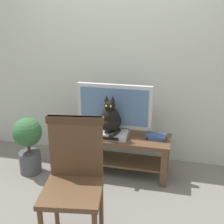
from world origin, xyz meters
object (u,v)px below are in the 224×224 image
at_px(book_stack, 157,137).
at_px(potted_plant, 28,142).
at_px(wooden_chair, 74,173).
at_px(tv_stand, 113,146).
at_px(tv, 114,108).
at_px(media_box, 111,134).
at_px(cat, 111,119).

relative_size(book_stack, potted_plant, 0.35).
distance_m(wooden_chair, book_stack, 1.22).
bearing_deg(tv_stand, wooden_chair, -92.99).
bearing_deg(tv_stand, tv, 89.97).
bearing_deg(media_box, tv, 81.83).
relative_size(cat, potted_plant, 0.63).
bearing_deg(media_box, potted_plant, -167.88).
bearing_deg(tv_stand, potted_plant, -165.49).
bearing_deg(tv, wooden_chair, -92.83).
height_order(media_box, potted_plant, potted_plant).
relative_size(tv_stand, wooden_chair, 1.26).
relative_size(tv, wooden_chair, 0.82).
xyz_separation_m(tv_stand, book_stack, (0.49, 0.02, 0.16)).
relative_size(media_box, book_stack, 1.64).
xyz_separation_m(tv_stand, cat, (-0.01, -0.06, 0.35)).
bearing_deg(tv, cat, -96.59).
relative_size(cat, wooden_chair, 0.41).
height_order(tv_stand, book_stack, book_stack).
bearing_deg(cat, book_stack, 8.95).
bearing_deg(wooden_chair, tv, 87.17).
bearing_deg(potted_plant, media_box, 12.12).
height_order(tv, potted_plant, tv).
relative_size(tv_stand, potted_plant, 1.92).
xyz_separation_m(cat, wooden_chair, (-0.04, -1.01, -0.09)).
height_order(cat, wooden_chair, wooden_chair).
distance_m(tv_stand, book_stack, 0.51).
bearing_deg(wooden_chair, book_stack, 63.40).
height_order(tv, wooden_chair, tv).
height_order(wooden_chair, potted_plant, wooden_chair).
bearing_deg(potted_plant, tv, 17.95).
height_order(media_box, wooden_chair, wooden_chair).
distance_m(media_box, potted_plant, 0.94).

